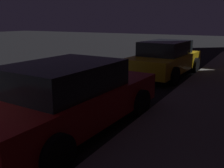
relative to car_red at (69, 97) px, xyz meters
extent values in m
cube|color=maroon|center=(0.00, 0.04, -0.14)|extent=(2.05, 4.61, 0.64)
cube|color=#1E2328|center=(0.00, -0.11, 0.44)|extent=(1.74, 2.36, 0.56)
cylinder|color=black|center=(-0.89, 1.48, -0.38)|extent=(0.25, 0.67, 0.66)
cylinder|color=black|center=(1.00, 1.41, -0.38)|extent=(0.25, 0.67, 0.66)
cylinder|color=black|center=(0.89, -1.40, -0.38)|extent=(0.25, 0.67, 0.66)
cube|color=gold|center=(0.00, 6.20, -0.14)|extent=(1.98, 4.45, 0.64)
cube|color=#1E2328|center=(0.00, 6.17, 0.44)|extent=(1.66, 2.39, 0.56)
cylinder|color=black|center=(-0.80, 7.60, -0.38)|extent=(0.26, 0.67, 0.66)
cylinder|color=black|center=(0.95, 7.50, -0.38)|extent=(0.26, 0.67, 0.66)
cylinder|color=black|center=(-0.95, 4.90, -0.38)|extent=(0.26, 0.67, 0.66)
cylinder|color=black|center=(0.81, 4.80, -0.38)|extent=(0.26, 0.67, 0.66)
camera|label=1|loc=(3.27, -3.91, 1.52)|focal=40.82mm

